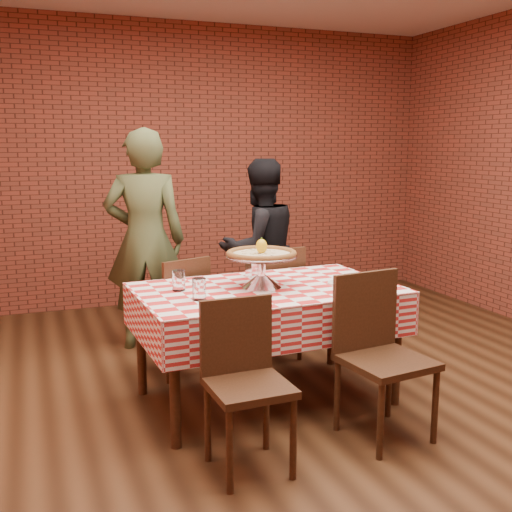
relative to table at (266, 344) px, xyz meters
The scene contains 19 objects.
ground 0.47m from the table, 50.37° to the right, with size 6.00×6.00×0.00m, color black.
back_wall 2.99m from the table, 86.30° to the left, with size 5.50×5.50×0.00m, color brown.
table is the anchor object (origin of this frame).
tablecloth 0.24m from the table, 90.00° to the right, with size 1.66×1.01×0.28m, color red, non-canonical shape.
pizza_stand 0.49m from the table, 149.13° to the left, with size 0.46×0.46×0.20m, color silver, non-canonical shape.
pizza 0.60m from the table, 149.13° to the left, with size 0.45×0.45×0.03m, color beige.
lemon 0.65m from the table, 149.13° to the left, with size 0.07×0.07×0.09m, color yellow.
water_glass_left 0.68m from the table, 161.74° to the right, with size 0.08×0.08×0.13m, color white.
water_glass_right 0.71m from the table, 168.66° to the left, with size 0.08×0.08×0.13m, color white.
side_plate 0.63m from the table, 10.19° to the right, with size 0.16×0.16×0.01m, color white.
sweetener_packet_a 0.74m from the table, 13.88° to the right, with size 0.05×0.04×0.01m, color white.
sweetener_packet_b 0.73m from the table, 12.19° to the right, with size 0.05×0.04×0.01m, color white.
condiment_caddy 0.56m from the table, 82.88° to the left, with size 0.10×0.08×0.14m, color silver.
chair_near_left 0.91m from the table, 117.07° to the right, with size 0.40×0.40×0.87m, color #3F2314, non-canonical shape.
chair_near_right 0.86m from the table, 59.00° to the right, with size 0.45×0.45×0.93m, color #3F2314, non-canonical shape.
chair_far_left 0.84m from the table, 122.16° to the left, with size 0.39×0.39×0.87m, color #3F2314, non-canonical shape.
chair_far_right 0.83m from the table, 66.97° to the left, with size 0.42×0.42×0.90m, color #3F2314, non-canonical shape.
diner_olive 1.55m from the table, 110.95° to the left, with size 0.65×0.43×1.79m, color #424B2A.
diner_black 1.44m from the table, 70.75° to the left, with size 0.75×0.58×1.54m, color black.
Camera 1 is at (-1.59, -3.33, 1.65)m, focal length 42.93 mm.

